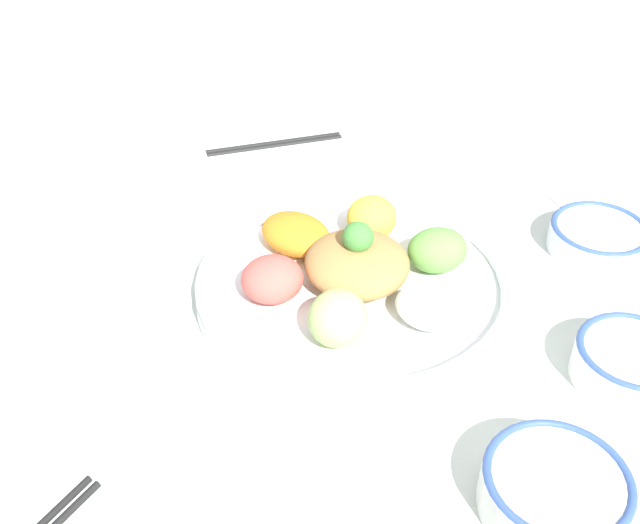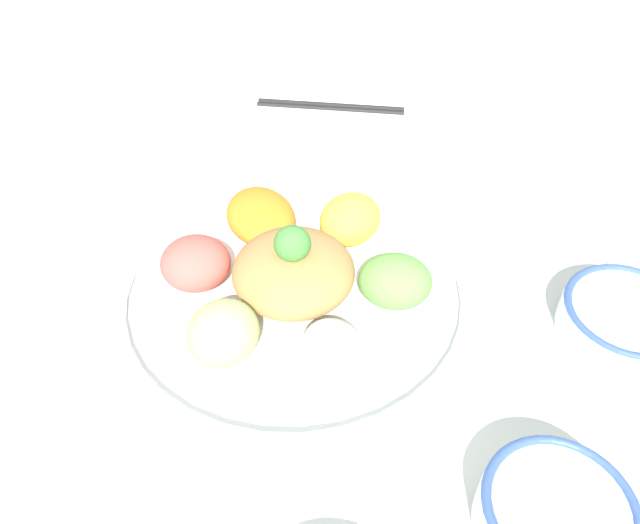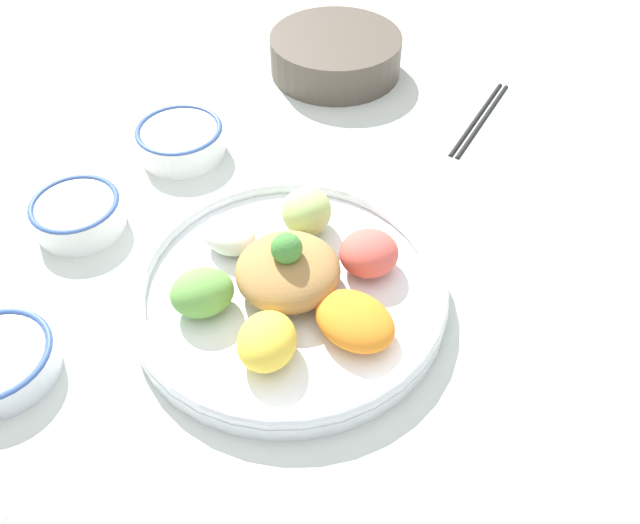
% 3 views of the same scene
% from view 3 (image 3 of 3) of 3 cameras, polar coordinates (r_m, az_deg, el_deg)
% --- Properties ---
extents(ground_plane, '(2.40, 2.40, 0.00)m').
position_cam_3_polar(ground_plane, '(0.71, -5.20, -2.44)').
color(ground_plane, silver).
extents(salad_platter, '(0.35, 0.35, 0.10)m').
position_cam_3_polar(salad_platter, '(0.68, -2.80, -2.00)').
color(salad_platter, white).
rests_on(salad_platter, ground_plane).
extents(sauce_bowl_red, '(0.11, 0.11, 0.04)m').
position_cam_3_polar(sauce_bowl_red, '(0.82, -21.29, 4.21)').
color(sauce_bowl_red, white).
rests_on(sauce_bowl_red, ground_plane).
extents(sauce_bowl_dark, '(0.12, 0.12, 0.04)m').
position_cam_3_polar(sauce_bowl_dark, '(0.90, -12.62, 10.91)').
color(sauce_bowl_dark, white).
rests_on(sauce_bowl_dark, ground_plane).
extents(side_serving_bowl, '(0.21, 0.21, 0.06)m').
position_cam_3_polar(side_serving_bowl, '(1.05, 1.44, 18.65)').
color(side_serving_bowl, '#51473D').
rests_on(side_serving_bowl, ground_plane).
extents(chopsticks_pair_far, '(0.18, 0.14, 0.01)m').
position_cam_3_polar(chopsticks_pair_far, '(0.98, 14.45, 12.66)').
color(chopsticks_pair_far, black).
rests_on(chopsticks_pair_far, ground_plane).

